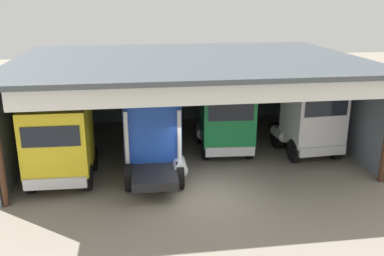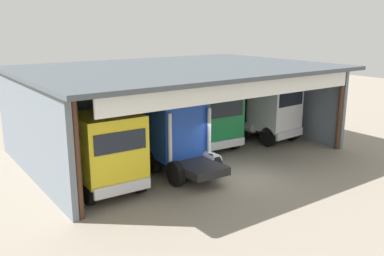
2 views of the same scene
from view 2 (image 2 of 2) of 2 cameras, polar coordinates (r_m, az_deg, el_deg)
ground_plane at (r=19.81m, az=6.44°, el=-6.67°), size 80.00×80.00×0.00m
workshop_shed at (r=23.78m, az=-3.44°, el=5.47°), size 16.35×11.77×4.77m
truck_yellow_center_left_bay at (r=17.72m, az=-11.71°, el=-3.05°), size 2.71×4.45×3.69m
truck_blue_right_bay at (r=19.79m, az=-1.85°, el=-1.17°), size 2.57×4.45×3.39m
truck_green_yard_outside at (r=23.60m, az=2.57°, el=1.37°), size 2.68×4.89×3.40m
truck_white_left_bay at (r=25.58m, az=10.94°, el=2.54°), size 2.77×4.37×3.81m
oil_drum at (r=29.36m, az=-0.54°, el=1.22°), size 0.58×0.58×0.92m
tool_cart at (r=29.35m, az=-0.85°, el=1.29°), size 0.90×0.60×1.00m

